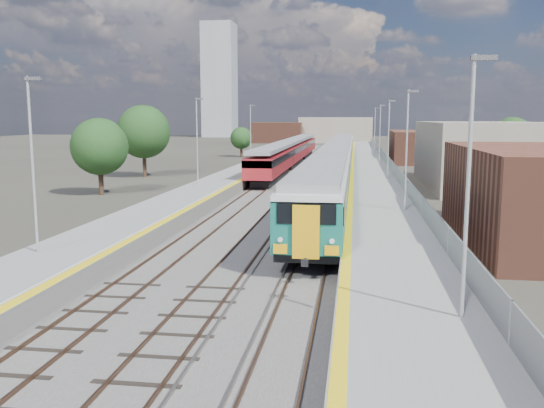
# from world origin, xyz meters

# --- Properties ---
(ground) EXTENTS (320.00, 320.00, 0.00)m
(ground) POSITION_xyz_m (0.00, 50.00, 0.00)
(ground) COLOR #47443A
(ground) RESTS_ON ground
(ballast_bed) EXTENTS (10.50, 155.00, 0.06)m
(ballast_bed) POSITION_xyz_m (-2.25, 52.50, 0.03)
(ballast_bed) COLOR #565451
(ballast_bed) RESTS_ON ground
(tracks) EXTENTS (8.96, 160.00, 0.17)m
(tracks) POSITION_xyz_m (-1.65, 54.18, 0.11)
(tracks) COLOR #4C3323
(tracks) RESTS_ON ground
(platform_right) EXTENTS (4.70, 155.00, 8.52)m
(platform_right) POSITION_xyz_m (5.28, 52.49, 0.54)
(platform_right) COLOR slate
(platform_right) RESTS_ON ground
(platform_left) EXTENTS (4.30, 155.00, 8.52)m
(platform_left) POSITION_xyz_m (-9.05, 52.49, 0.52)
(platform_left) COLOR slate
(platform_left) RESTS_ON ground
(buildings) EXTENTS (72.00, 185.50, 40.00)m
(buildings) POSITION_xyz_m (-18.12, 138.60, 10.70)
(buildings) COLOR brown
(buildings) RESTS_ON ground
(green_train) EXTENTS (3.06, 85.03, 3.37)m
(green_train) POSITION_xyz_m (1.50, 50.79, 2.37)
(green_train) COLOR black
(green_train) RESTS_ON ground
(red_train) EXTENTS (2.86, 58.02, 3.61)m
(red_train) POSITION_xyz_m (-5.50, 66.26, 2.14)
(red_train) COLOR black
(red_train) RESTS_ON ground
(tree_a) EXTENTS (5.02, 5.02, 6.81)m
(tree_a) POSITION_xyz_m (-18.92, 33.44, 4.29)
(tree_a) COLOR #382619
(tree_a) RESTS_ON ground
(tree_b) EXTENTS (6.11, 6.11, 8.28)m
(tree_b) POSITION_xyz_m (-20.72, 49.03, 5.22)
(tree_b) COLOR #382619
(tree_b) RESTS_ON ground
(tree_c) EXTENTS (3.87, 3.87, 5.24)m
(tree_c) POSITION_xyz_m (-16.44, 85.17, 3.29)
(tree_c) COLOR #382619
(tree_c) RESTS_ON ground
(tree_d) EXTENTS (5.11, 5.11, 6.92)m
(tree_d) POSITION_xyz_m (22.43, 59.63, 4.36)
(tree_d) COLOR #382619
(tree_d) RESTS_ON ground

